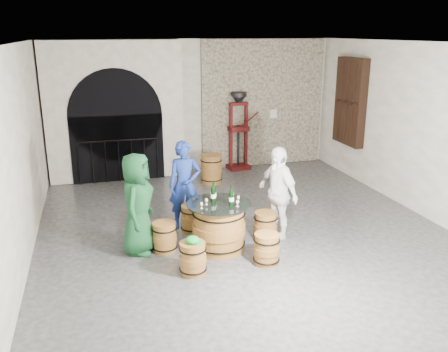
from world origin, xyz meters
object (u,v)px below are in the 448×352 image
object	(u,v)px
wine_bottle_left	(213,194)
side_barrel	(211,169)
person_blue	(185,185)
person_white	(278,193)
corking_press	(239,125)
barrel_stool_left	(165,237)
barrel_stool_near_right	(267,249)
wine_bottle_right	(214,193)
barrel_stool_near_left	(193,258)
barrel_stool_right	(265,226)
person_green	(137,204)
barrel_stool_far	(192,218)
barrel_table	(219,227)
wine_bottle_center	(231,197)

from	to	relation	value
wine_bottle_left	side_barrel	size ratio (longest dim) A/B	0.48
person_blue	person_white	bearing A→B (deg)	-24.51
person_blue	corking_press	size ratio (longest dim) A/B	0.81
barrel_stool_left	person_white	xyz separation A→B (m)	(1.92, 0.02, 0.56)
barrel_stool_near_right	person_white	size ratio (longest dim) A/B	0.30
wine_bottle_right	corking_press	world-z (taller)	corking_press
barrel_stool_near_right	barrel_stool_near_left	size ratio (longest dim) A/B	1.00
barrel_stool_right	wine_bottle_right	distance (m)	1.12
person_green	person_blue	distance (m)	1.20
barrel_stool_far	person_blue	distance (m)	0.60
barrel_table	barrel_stool_right	world-z (taller)	barrel_table
wine_bottle_right	barrel_stool_far	bearing A→B (deg)	108.22
barrel_stool_near_left	wine_bottle_left	xyz separation A→B (m)	(0.50, 0.74, 0.68)
barrel_stool_right	side_barrel	size ratio (longest dim) A/B	0.72
person_white	wine_bottle_right	size ratio (longest dim) A/B	4.89
barrel_stool_near_left	wine_bottle_center	size ratio (longest dim) A/B	1.49
barrel_stool_near_left	wine_bottle_center	distance (m)	1.13
barrel_stool_right	barrel_stool_near_right	size ratio (longest dim) A/B	1.00
barrel_stool_left	barrel_stool_right	world-z (taller)	same
barrel_stool_far	side_barrel	distance (m)	2.78
barrel_stool_left	barrel_stool_right	distance (m)	1.70
wine_bottle_right	barrel_stool_left	bearing A→B (deg)	177.77
barrel_stool_far	person_white	bearing A→B (deg)	-25.02
barrel_stool_near_left	wine_bottle_center	world-z (taller)	wine_bottle_center
barrel_table	barrel_stool_near_left	bearing A→B (deg)	-130.88
barrel_stool_left	barrel_stool_far	xyz separation A→B (m)	(0.59, 0.64, 0.00)
barrel_stool_near_right	wine_bottle_right	xyz separation A→B (m)	(-0.60, 0.82, 0.68)
barrel_stool_far	corking_press	size ratio (longest dim) A/B	0.25
barrel_stool_left	wine_bottle_right	bearing A→B (deg)	-2.23
person_green	corking_press	distance (m)	5.05
barrel_stool_near_left	corking_press	distance (m)	5.59
corking_press	person_green	bearing A→B (deg)	-131.68
person_blue	wine_bottle_center	xyz separation A→B (m)	(0.50, -1.19, 0.13)
person_blue	wine_bottle_right	size ratio (longest dim) A/B	4.85
wine_bottle_center	barrel_stool_near_left	bearing A→B (deg)	-144.45
barrel_stool_near_right	wine_bottle_center	world-z (taller)	wine_bottle_center
person_blue	side_barrel	bearing A→B (deg)	72.13
person_white	side_barrel	xyz separation A→B (m)	(-0.32, 3.21, -0.46)
barrel_stool_left	corking_press	size ratio (longest dim) A/B	0.25
person_white	wine_bottle_right	distance (m)	1.12
person_white	corking_press	bearing A→B (deg)	154.37
barrel_table	barrel_stool_right	distance (m)	0.88
barrel_stool_near_left	person_green	world-z (taller)	person_green
wine_bottle_right	side_barrel	distance (m)	3.41
barrel_stool_far	corking_press	distance (m)	4.15
barrel_stool_right	barrel_stool_near_right	distance (m)	0.88
barrel_stool_far	wine_bottle_left	world-z (taller)	wine_bottle_left
barrel_stool_left	wine_bottle_center	size ratio (longest dim) A/B	1.49
barrel_stool_right	wine_bottle_left	size ratio (longest dim) A/B	1.49
barrel_stool_near_right	corking_press	world-z (taller)	corking_press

